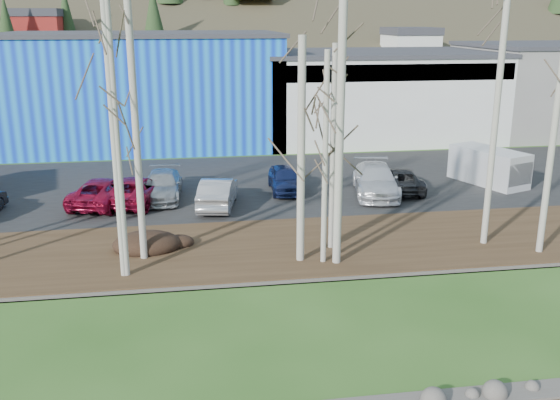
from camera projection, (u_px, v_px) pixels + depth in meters
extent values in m
cube|color=#382616|center=(265.00, 248.00, 26.19)|extent=(80.00, 7.00, 0.15)
cube|color=black|center=(241.00, 184.00, 36.14)|extent=(80.00, 14.00, 0.14)
cube|color=#0E36C8|center=(144.00, 91.00, 47.41)|extent=(20.00, 12.00, 8.00)
cube|color=#333338|center=(141.00, 34.00, 46.24)|extent=(20.40, 12.24, 0.30)
cube|color=silver|center=(372.00, 96.00, 50.28)|extent=(18.00, 12.00, 6.50)
cube|color=#333338|center=(374.00, 53.00, 49.32)|extent=(18.36, 12.24, 0.30)
cube|color=navy|center=(398.00, 73.00, 44.02)|extent=(17.64, 0.20, 1.20)
cube|color=slate|center=(555.00, 89.00, 52.57)|extent=(14.00, 12.00, 7.00)
ellipsoid|color=black|center=(147.00, 243.00, 25.77)|extent=(2.80, 1.98, 0.55)
cylinder|color=beige|center=(136.00, 136.00, 23.52)|extent=(0.27, 0.27, 9.89)
cylinder|color=beige|center=(116.00, 122.00, 21.65)|extent=(0.22, 0.22, 11.50)
cylinder|color=beige|center=(301.00, 153.00, 23.51)|extent=(0.30, 0.30, 8.64)
cylinder|color=beige|center=(333.00, 150.00, 24.91)|extent=(0.23, 0.23, 8.30)
cylinder|color=beige|center=(325.00, 160.00, 23.41)|extent=(0.21, 0.21, 8.14)
cylinder|color=beige|center=(340.00, 133.00, 23.03)|extent=(0.31, 0.31, 10.25)
cylinder|color=beige|center=(553.00, 138.00, 24.28)|extent=(0.26, 0.26, 9.43)
cylinder|color=beige|center=(497.00, 99.00, 24.86)|extent=(0.26, 0.26, 12.17)
cylinder|color=beige|center=(112.00, 122.00, 21.63)|extent=(0.22, 0.22, 11.50)
imported|color=maroon|center=(104.00, 191.00, 31.82)|extent=(3.66, 5.49, 1.40)
imported|color=#94989B|center=(162.00, 186.00, 32.90)|extent=(2.21, 4.92, 1.40)
imported|color=#17224D|center=(285.00, 179.00, 34.26)|extent=(1.82, 4.18, 1.40)
imported|color=#A4A3A5|center=(218.00, 193.00, 31.41)|extent=(2.42, 4.78, 1.50)
imported|color=#252628|center=(399.00, 179.00, 34.41)|extent=(2.64, 4.82, 1.28)
imported|color=silver|center=(376.00, 180.00, 33.64)|extent=(3.23, 5.82, 1.59)
imported|color=maroon|center=(137.00, 190.00, 32.06)|extent=(3.66, 5.49, 1.40)
cube|color=white|center=(489.00, 166.00, 35.86)|extent=(3.39, 4.94, 1.99)
cube|color=black|center=(514.00, 173.00, 34.35)|extent=(2.02, 1.53, 1.23)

